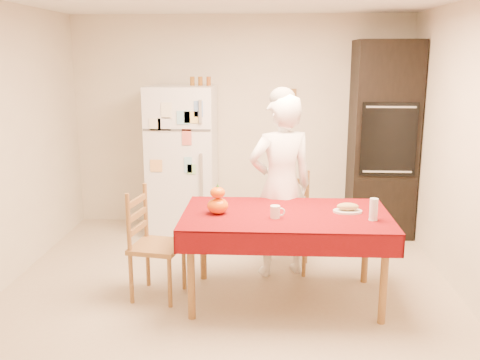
# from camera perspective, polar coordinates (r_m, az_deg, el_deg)

# --- Properties ---
(floor) EXTENTS (4.50, 4.50, 0.00)m
(floor) POSITION_cam_1_polar(r_m,az_deg,el_deg) (4.63, -1.44, -12.88)
(floor) COLOR tan
(floor) RESTS_ON ground
(room_shell) EXTENTS (4.02, 4.52, 2.51)m
(room_shell) POSITION_cam_1_polar(r_m,az_deg,el_deg) (4.18, -1.55, 7.55)
(room_shell) COLOR beige
(room_shell) RESTS_ON ground
(refrigerator) EXTENTS (0.75, 0.74, 1.70)m
(refrigerator) POSITION_cam_1_polar(r_m,az_deg,el_deg) (6.22, -6.12, 2.11)
(refrigerator) COLOR white
(refrigerator) RESTS_ON floor
(oven_cabinet) EXTENTS (0.70, 0.62, 2.20)m
(oven_cabinet) POSITION_cam_1_polar(r_m,az_deg,el_deg) (6.28, 14.96, 4.17)
(oven_cabinet) COLOR black
(oven_cabinet) RESTS_ON floor
(dining_table) EXTENTS (1.70, 1.00, 0.76)m
(dining_table) POSITION_cam_1_polar(r_m,az_deg,el_deg) (4.44, 4.91, -4.41)
(dining_table) COLOR brown
(dining_table) RESTS_ON floor
(chair_far) EXTENTS (0.46, 0.45, 0.95)m
(chair_far) POSITION_cam_1_polar(r_m,az_deg,el_deg) (5.21, 5.09, -3.91)
(chair_far) COLOR brown
(chair_far) RESTS_ON floor
(chair_left) EXTENTS (0.47, 0.48, 0.95)m
(chair_left) POSITION_cam_1_polar(r_m,az_deg,el_deg) (4.62, -9.57, -6.28)
(chair_left) COLOR brown
(chair_left) RESTS_ON floor
(seated_woman) EXTENTS (0.72, 0.59, 1.70)m
(seated_woman) POSITION_cam_1_polar(r_m,az_deg,el_deg) (4.94, 4.38, -0.69)
(seated_woman) COLOR white
(seated_woman) RESTS_ON floor
(coffee_mug) EXTENTS (0.08, 0.08, 0.10)m
(coffee_mug) POSITION_cam_1_polar(r_m,az_deg,el_deg) (4.28, 3.77, -3.40)
(coffee_mug) COLOR white
(coffee_mug) RESTS_ON dining_table
(pumpkin_lower) EXTENTS (0.18, 0.18, 0.13)m
(pumpkin_lower) POSITION_cam_1_polar(r_m,az_deg,el_deg) (4.39, -2.39, -2.76)
(pumpkin_lower) COLOR #D24B04
(pumpkin_lower) RESTS_ON dining_table
(pumpkin_upper) EXTENTS (0.12, 0.12, 0.09)m
(pumpkin_upper) POSITION_cam_1_polar(r_m,az_deg,el_deg) (4.36, -2.40, -1.34)
(pumpkin_upper) COLOR #DD4005
(pumpkin_upper) RESTS_ON pumpkin_lower
(wine_glass) EXTENTS (0.07, 0.07, 0.18)m
(wine_glass) POSITION_cam_1_polar(r_m,az_deg,el_deg) (4.33, 14.06, -3.06)
(wine_glass) COLOR silver
(wine_glass) RESTS_ON dining_table
(bread_plate) EXTENTS (0.24, 0.24, 0.02)m
(bread_plate) POSITION_cam_1_polar(r_m,az_deg,el_deg) (4.52, 11.40, -3.29)
(bread_plate) COLOR silver
(bread_plate) RESTS_ON dining_table
(bread_loaf) EXTENTS (0.18, 0.10, 0.06)m
(bread_loaf) POSITION_cam_1_polar(r_m,az_deg,el_deg) (4.51, 11.42, -2.80)
(bread_loaf) COLOR #AD8055
(bread_loaf) RESTS_ON bread_plate
(spice_jar_left) EXTENTS (0.05, 0.05, 0.10)m
(spice_jar_left) POSITION_cam_1_polar(r_m,az_deg,el_deg) (6.14, -5.11, 10.47)
(spice_jar_left) COLOR brown
(spice_jar_left) RESTS_ON refrigerator
(spice_jar_mid) EXTENTS (0.05, 0.05, 0.10)m
(spice_jar_mid) POSITION_cam_1_polar(r_m,az_deg,el_deg) (6.13, -4.25, 10.48)
(spice_jar_mid) COLOR brown
(spice_jar_mid) RESTS_ON refrigerator
(spice_jar_right) EXTENTS (0.05, 0.05, 0.10)m
(spice_jar_right) POSITION_cam_1_polar(r_m,az_deg,el_deg) (6.12, -3.36, 10.49)
(spice_jar_right) COLOR #914B1A
(spice_jar_right) RESTS_ON refrigerator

